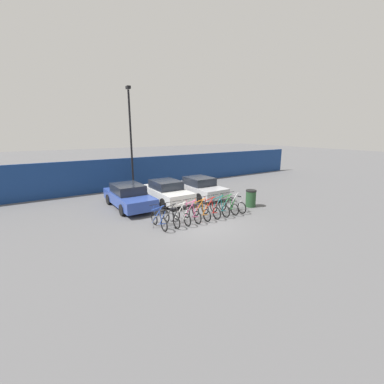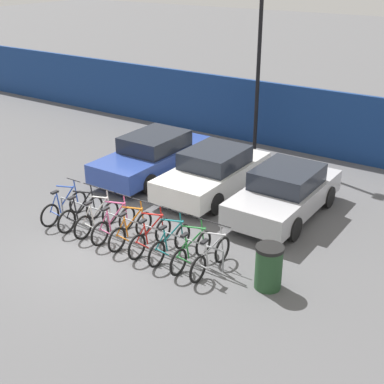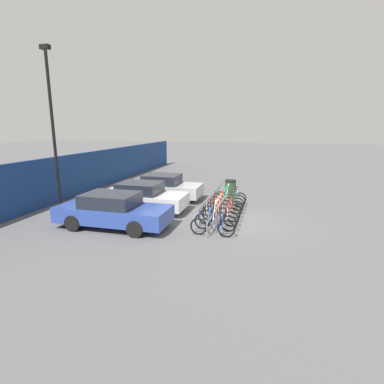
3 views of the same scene
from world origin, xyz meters
name	(u,v)px [view 3 (image 3 of 3)]	position (x,y,z in m)	size (l,w,h in m)	color
ground_plane	(233,221)	(0.00, 0.00, 0.00)	(120.00, 120.00, 0.00)	#59595B
hoarding_wall	(45,183)	(0.00, 9.50, 1.22)	(36.00, 0.16, 2.44)	navy
bike_rack	(219,206)	(0.46, 0.68, 0.50)	(5.36, 0.04, 0.57)	gray
bicycle_blue	(212,226)	(-1.95, 0.53, 0.38)	(0.68, 1.71, 1.05)	black
bicycle_black	(215,221)	(-1.30, 0.53, 0.38)	(0.68, 1.71, 1.05)	black
bicycle_white	(218,217)	(-0.71, 0.53, 0.38)	(0.68, 1.71, 1.05)	black
bicycle_pink	(221,213)	(-0.11, 0.53, 0.38)	(0.68, 1.71, 1.05)	black
bicycle_orange	(223,209)	(0.46, 0.53, 0.38)	(0.68, 1.71, 1.05)	black
bicycle_red	(225,206)	(1.10, 0.53, 0.38)	(0.68, 1.71, 1.05)	black
bicycle_teal	(227,202)	(1.70, 0.53, 0.38)	(0.68, 1.71, 1.05)	black
bicycle_green	(229,199)	(2.33, 0.53, 0.38)	(0.68, 1.71, 1.05)	black
bicycle_silver	(230,197)	(2.87, 0.53, 0.38)	(0.68, 1.71, 1.05)	black
car_blue	(113,210)	(-1.97, 4.60, 0.69)	(1.91, 4.57, 1.40)	#2D479E
car_white	(142,197)	(0.49, 4.44, 0.69)	(1.91, 4.21, 1.40)	silver
car_silver	(164,187)	(2.98, 4.26, 0.69)	(1.91, 4.15, 1.40)	#B7B7BC
lamp_post	(53,124)	(-0.23, 8.50, 4.13)	(0.24, 0.44, 7.54)	black
trash_bin	(230,189)	(4.27, 0.71, 0.52)	(0.63, 0.63, 1.03)	#234728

